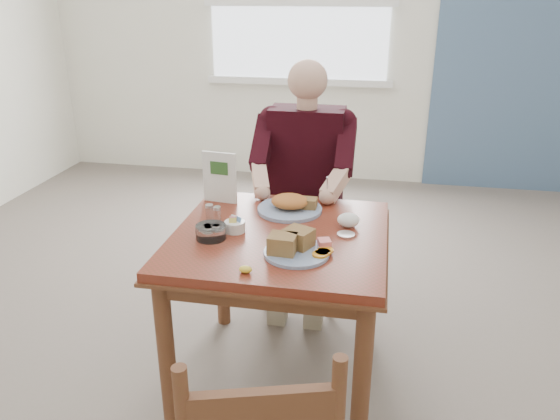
% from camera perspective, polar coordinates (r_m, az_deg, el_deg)
% --- Properties ---
extents(floor, '(6.00, 6.00, 0.00)m').
position_cam_1_polar(floor, '(2.73, -0.01, -16.88)').
color(floor, '#6B6257').
rests_on(floor, ground).
extents(wall_back, '(5.50, 0.00, 5.50)m').
position_cam_1_polar(wall_back, '(5.11, 6.71, 18.46)').
color(wall_back, white).
rests_on(wall_back, ground).
extents(accent_panel, '(1.60, 0.02, 2.80)m').
position_cam_1_polar(accent_panel, '(5.21, 25.30, 16.67)').
color(accent_panel, '#486587').
rests_on(accent_panel, ground).
extents(lemon_wedge, '(0.05, 0.04, 0.03)m').
position_cam_1_polar(lemon_wedge, '(2.01, -3.63, -6.21)').
color(lemon_wedge, yellow).
rests_on(lemon_wedge, table).
extents(napkin, '(0.10, 0.09, 0.06)m').
position_cam_1_polar(napkin, '(2.40, 7.16, -1.04)').
color(napkin, white).
rests_on(napkin, table).
extents(metal_dish, '(0.09, 0.09, 0.01)m').
position_cam_1_polar(metal_dish, '(2.32, 6.90, -2.57)').
color(metal_dish, silver).
rests_on(metal_dish, table).
extents(window, '(1.72, 0.04, 1.42)m').
position_cam_1_polar(window, '(5.11, 2.00, 20.83)').
color(window, white).
rests_on(window, wall_back).
extents(table, '(0.92, 0.92, 0.75)m').
position_cam_1_polar(table, '(2.38, -0.01, -4.86)').
color(table, maroon).
rests_on(table, ground).
extents(chair_far, '(0.42, 0.42, 0.95)m').
position_cam_1_polar(chair_far, '(3.16, 2.72, -0.98)').
color(chair_far, '#5A2E1D').
rests_on(chair_far, ground).
extents(diner, '(0.53, 0.56, 1.39)m').
position_cam_1_polar(diner, '(2.96, 2.58, 4.27)').
color(diner, gray).
rests_on(diner, chair_far).
extents(near_plate, '(0.30, 0.30, 0.09)m').
position_cam_1_polar(near_plate, '(2.15, 1.57, -3.75)').
color(near_plate, white).
rests_on(near_plate, table).
extents(far_plate, '(0.31, 0.31, 0.08)m').
position_cam_1_polar(far_plate, '(2.55, 1.17, 0.53)').
color(far_plate, white).
rests_on(far_plate, table).
extents(caddy, '(0.12, 0.12, 0.07)m').
position_cam_1_polar(caddy, '(2.34, -4.74, -1.70)').
color(caddy, white).
rests_on(caddy, table).
extents(shakers, '(0.09, 0.06, 0.08)m').
position_cam_1_polar(shakers, '(2.45, -6.98, -0.37)').
color(shakers, white).
rests_on(shakers, table).
extents(creamer, '(0.15, 0.15, 0.06)m').
position_cam_1_polar(creamer, '(2.29, -7.23, -2.26)').
color(creamer, white).
rests_on(creamer, table).
extents(menu, '(0.17, 0.03, 0.25)m').
position_cam_1_polar(menu, '(2.64, -6.33, 3.43)').
color(menu, white).
rests_on(menu, table).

